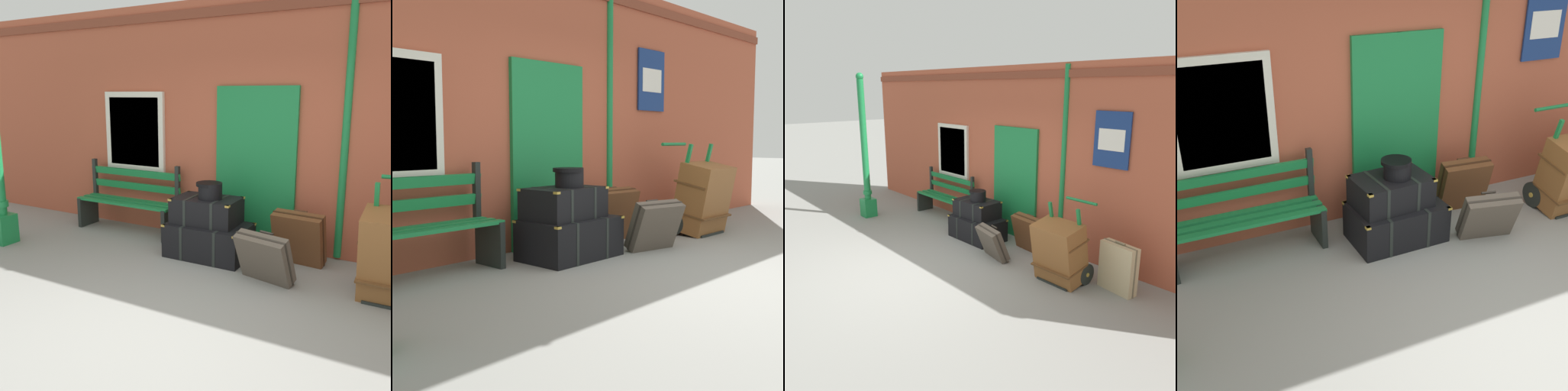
# 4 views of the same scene
# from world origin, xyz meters

# --- Properties ---
(ground_plane) EXTENTS (60.00, 60.00, 0.00)m
(ground_plane) POSITION_xyz_m (0.00, 0.00, 0.00)
(ground_plane) COLOR gray
(brick_facade) EXTENTS (10.40, 0.35, 3.20)m
(brick_facade) POSITION_xyz_m (-0.01, 2.60, 1.60)
(brick_facade) COLOR #AD5138
(brick_facade) RESTS_ON ground
(lamp_post) EXTENTS (0.28, 0.28, 3.11)m
(lamp_post) POSITION_xyz_m (-3.13, 0.85, 1.19)
(lamp_post) COLOR #197A3D
(lamp_post) RESTS_ON ground
(platform_bench) EXTENTS (1.60, 0.43, 1.01)m
(platform_bench) POSITION_xyz_m (-1.98, 2.16, 0.44)
(platform_bench) COLOR #197A3D
(platform_bench) RESTS_ON ground
(steamer_trunk_base) EXTENTS (1.02, 0.66, 0.43)m
(steamer_trunk_base) POSITION_xyz_m (-0.43, 1.77, 0.21)
(steamer_trunk_base) COLOR black
(steamer_trunk_base) RESTS_ON ground
(steamer_trunk_middle) EXTENTS (0.84, 0.59, 0.33)m
(steamer_trunk_middle) POSITION_xyz_m (-0.49, 1.81, 0.58)
(steamer_trunk_middle) COLOR black
(steamer_trunk_middle) RESTS_ON steamer_trunk_base
(round_hatbox) EXTENTS (0.33, 0.31, 0.20)m
(round_hatbox) POSITION_xyz_m (-0.43, 1.78, 0.86)
(round_hatbox) COLOR black
(round_hatbox) RESTS_ON steamer_trunk_middle
(porters_trolley) EXTENTS (0.71, 0.64, 1.19)m
(porters_trolley) POSITION_xyz_m (1.76, 1.66, 0.27)
(porters_trolley) COLOR black
(porters_trolley) RESTS_ON ground
(large_brown_trunk) EXTENTS (0.70, 0.59, 0.95)m
(large_brown_trunk) POSITION_xyz_m (1.76, 1.49, 0.47)
(large_brown_trunk) COLOR brown
(large_brown_trunk) RESTS_ON ground
(suitcase_slate) EXTENTS (0.63, 0.40, 0.66)m
(suitcase_slate) POSITION_xyz_m (0.62, 2.06, 0.32)
(suitcase_slate) COLOR brown
(suitcase_slate) RESTS_ON ground
(suitcase_tan) EXTENTS (0.66, 0.48, 0.57)m
(suitcase_tan) POSITION_xyz_m (0.47, 1.33, 0.28)
(suitcase_tan) COLOR #51473D
(suitcase_tan) RESTS_ON ground
(suitcase_caramel) EXTENTS (0.57, 0.25, 0.74)m
(suitcase_caramel) POSITION_xyz_m (2.48, 1.90, 0.35)
(suitcase_caramel) COLOR tan
(suitcase_caramel) RESTS_ON ground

